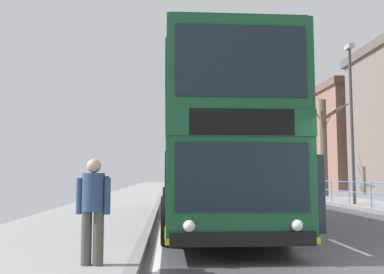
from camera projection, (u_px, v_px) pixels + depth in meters
name	position (u px, v px, depth m)	size (l,w,h in m)	color
double_decker_bus_main	(209.00, 149.00, 12.56)	(3.37, 11.24, 4.38)	#19512D
pedestrian_railing_far_kerb	(359.00, 189.00, 18.01)	(0.05, 27.17, 1.10)	#598CC6
pedestrian_with_backpack	(94.00, 203.00, 6.45)	(0.55, 0.56, 1.62)	#4C473D
street_lamp_far_side	(351.00, 110.00, 19.94)	(0.28, 0.60, 7.64)	#38383D
bare_tree_far_00	(268.00, 153.00, 41.57)	(2.06, 2.32, 7.06)	brown
bare_tree_far_01	(303.00, 149.00, 32.06)	(1.99, 2.80, 7.01)	#423328
bare_tree_far_02	(324.00, 145.00, 26.90)	(2.79, 1.67, 6.67)	brown
background_building_01	(357.00, 141.00, 46.44)	(11.72, 17.24, 10.53)	#936656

